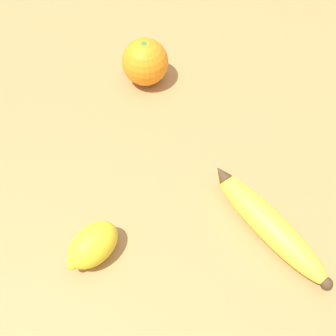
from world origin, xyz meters
name	(u,v)px	position (x,y,z in m)	size (l,w,h in m)	color
ground_plane	(158,154)	(0.00, 0.00, 0.00)	(3.00, 3.00, 0.00)	#A87A47
banana	(268,224)	(0.12, 0.16, 0.02)	(0.18, 0.17, 0.04)	yellow
orange	(145,62)	(-0.16, -0.03, 0.04)	(0.08, 0.08, 0.08)	orange
lemon	(93,245)	(0.17, -0.07, 0.03)	(0.09, 0.09, 0.05)	yellow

